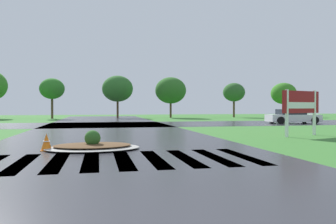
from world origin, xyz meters
TOP-DOWN VIEW (x-y plane):
  - asphalt_roadway at (0.00, 10.00)m, footprint 10.00×80.00m
  - asphalt_cross_road at (0.00, 24.90)m, footprint 90.00×9.00m
  - crosswalk_stripes at (0.00, 5.96)m, footprint 7.65×3.48m
  - estate_billboard at (9.53, 11.86)m, footprint 2.71×1.07m
  - median_island at (-0.89, 8.54)m, footprint 3.31×2.33m
  - car_silver_hatch at (16.48, 23.58)m, footprint 4.77×2.49m
  - traffic_cone at (-2.44, 8.50)m, footprint 0.38×0.38m
  - background_treeline at (2.67, 41.67)m, footprint 45.17×6.15m

SIDE VIEW (x-z plane):
  - asphalt_roadway at x=0.00m, z-range 0.00..0.01m
  - asphalt_cross_road at x=0.00m, z-range 0.00..0.01m
  - crosswalk_stripes at x=0.00m, z-range 0.00..0.01m
  - median_island at x=-0.89m, z-range -0.21..0.47m
  - traffic_cone at x=-2.44m, z-range -0.01..0.58m
  - car_silver_hatch at x=16.48m, z-range -0.03..1.25m
  - estate_billboard at x=9.53m, z-range 0.44..2.81m
  - background_treeline at x=2.67m, z-range 0.74..6.97m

